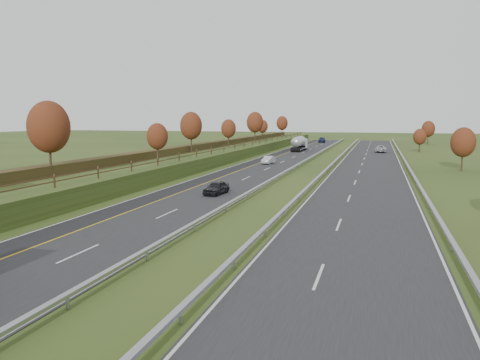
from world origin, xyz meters
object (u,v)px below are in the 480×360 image
at_px(road_tanker, 299,143).
at_px(car_small_far, 322,140).
at_px(car_oncoming, 381,149).
at_px(car_silver_mid, 268,160).
at_px(car_dark_near, 216,188).

relative_size(road_tanker, car_small_far, 2.05).
bearing_deg(car_oncoming, road_tanker, 0.83).
height_order(road_tanker, car_oncoming, road_tanker).
bearing_deg(car_small_far, road_tanker, -95.64).
height_order(road_tanker, car_silver_mid, road_tanker).
distance_m(road_tanker, car_oncoming, 19.11).
height_order(road_tanker, car_small_far, road_tanker).
relative_size(road_tanker, car_oncoming, 1.98).
height_order(road_tanker, car_dark_near, road_tanker).
relative_size(car_dark_near, car_oncoming, 0.71).
xyz_separation_m(car_dark_near, car_silver_mid, (-2.25, 33.59, -0.02)).
xyz_separation_m(car_silver_mid, car_oncoming, (18.82, 34.18, 0.13)).
bearing_deg(car_dark_near, car_silver_mid, 99.13).
xyz_separation_m(car_small_far, car_oncoming, (18.34, -40.48, -0.01)).
xyz_separation_m(car_silver_mid, car_small_far, (0.48, 74.66, 0.13)).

